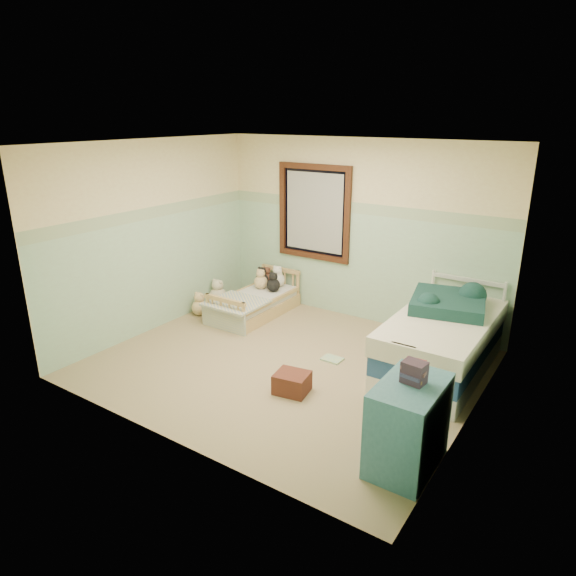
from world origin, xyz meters
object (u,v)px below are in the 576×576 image
Objects in this scene: plush_floor_cream at (218,296)px; toddler_bed_frame at (255,308)px; dresser at (408,425)px; plush_floor_tan at (200,307)px; twin_bed_frame at (439,362)px; floor_book at (332,359)px; red_pillow at (292,383)px.

toddler_bed_frame is at bearing 0.94° from plush_floor_cream.
dresser reaches higher than toddler_bed_frame.
plush_floor_tan is at bearing 157.91° from dresser.
toddler_bed_frame is 5.00× the size of plush_floor_cream.
plush_floor_tan reaches higher than twin_bed_frame.
twin_bed_frame is (3.45, 0.25, -0.01)m from plush_floor_tan.
twin_bed_frame reaches higher than floor_book.
dresser is 3.20× the size of floor_book.
red_pillow is (-1.13, -1.32, -0.00)m from twin_bed_frame.
dresser is 1.53m from red_pillow.
dresser reaches higher than plush_floor_tan.
plush_floor_cream is 0.80× the size of red_pillow.
twin_bed_frame is 1.82m from dresser.
red_pillow reaches higher than toddler_bed_frame.
toddler_bed_frame is at bearing 35.87° from plush_floor_tan.
twin_bed_frame is 1.74m from red_pillow.
floor_book is (-1.14, -0.44, -0.10)m from twin_bed_frame.
plush_floor_tan is at bearing -83.43° from plush_floor_cream.
red_pillow is at bearing -42.86° from toddler_bed_frame.
red_pillow is at bearing -32.88° from plush_floor_cream.
plush_floor_cream is 4.29m from dresser.
red_pillow is (1.66, -1.54, 0.02)m from toddler_bed_frame.
dresser reaches higher than red_pillow.
plush_floor_tan is 2.32m from floor_book.
twin_bed_frame is at bearing 99.67° from dresser.
red_pillow is (2.37, -1.53, -0.03)m from plush_floor_cream.
plush_floor_tan reaches higher than toddler_bed_frame.
red_pillow is at bearing -24.81° from plush_floor_tan.
plush_floor_cream is at bearing 96.57° from plush_floor_tan.
plush_floor_cream is at bearing 147.12° from red_pillow.
toddler_bed_frame is 0.71m from plush_floor_cream.
plush_floor_cream is 2.45m from floor_book.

